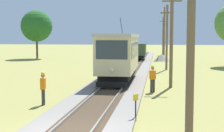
{
  "coord_description": "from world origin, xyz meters",
  "views": [
    {
      "loc": [
        3.02,
        -11.03,
        3.65
      ],
      "look_at": [
        -0.58,
        14.02,
        1.31
      ],
      "focal_mm": 51.61,
      "sensor_mm": 36.0,
      "label": 1
    }
  ],
  "objects_px": {
    "tree_right_near": "(37,26)",
    "track_worker": "(43,87)",
    "freight_car": "(138,51)",
    "gravel_pile": "(162,57)",
    "red_tram": "(119,55)",
    "utility_pole_near_tram": "(171,37)",
    "utility_pole_foreground": "(191,17)",
    "utility_pole_distant": "(163,35)",
    "utility_pole_far": "(164,33)",
    "utility_pole_mid": "(167,37)",
    "trackside_signal_marker": "(136,106)",
    "second_worker": "(153,77)"
  },
  "relations": [
    {
      "from": "freight_car",
      "to": "tree_right_near",
      "type": "height_order",
      "value": "tree_right_near"
    },
    {
      "from": "freight_car",
      "to": "gravel_pile",
      "type": "relative_size",
      "value": 1.97
    },
    {
      "from": "trackside_signal_marker",
      "to": "tree_right_near",
      "type": "xyz_separation_m",
      "value": [
        -18.87,
        37.16,
        4.67
      ]
    },
    {
      "from": "utility_pole_foreground",
      "to": "track_worker",
      "type": "relative_size",
      "value": 4.59
    },
    {
      "from": "red_tram",
      "to": "freight_car",
      "type": "relative_size",
      "value": 1.64
    },
    {
      "from": "track_worker",
      "to": "tree_right_near",
      "type": "relative_size",
      "value": 0.23
    },
    {
      "from": "second_worker",
      "to": "utility_pole_distant",
      "type": "bearing_deg",
      "value": -16.83
    },
    {
      "from": "red_tram",
      "to": "track_worker",
      "type": "distance_m",
      "value": 9.25
    },
    {
      "from": "utility_pole_distant",
      "to": "tree_right_near",
      "type": "xyz_separation_m",
      "value": [
        -20.71,
        -14.0,
        1.49
      ]
    },
    {
      "from": "gravel_pile",
      "to": "tree_right_near",
      "type": "distance_m",
      "value": 21.05
    },
    {
      "from": "utility_pole_mid",
      "to": "second_worker",
      "type": "bearing_deg",
      "value": -94.91
    },
    {
      "from": "utility_pole_mid",
      "to": "track_worker",
      "type": "xyz_separation_m",
      "value": [
        -6.94,
        -19.4,
        -2.64
      ]
    },
    {
      "from": "second_worker",
      "to": "track_worker",
      "type": "bearing_deg",
      "value": 114.97
    },
    {
      "from": "freight_car",
      "to": "utility_pole_foreground",
      "type": "bearing_deg",
      "value": -84.1
    },
    {
      "from": "second_worker",
      "to": "tree_right_near",
      "type": "bearing_deg",
      "value": 17.94
    },
    {
      "from": "utility_pole_mid",
      "to": "freight_car",
      "type": "bearing_deg",
      "value": 108.08
    },
    {
      "from": "gravel_pile",
      "to": "track_worker",
      "type": "distance_m",
      "value": 33.0
    },
    {
      "from": "utility_pole_foreground",
      "to": "utility_pole_far",
      "type": "distance_m",
      "value": 42.01
    },
    {
      "from": "utility_pole_near_tram",
      "to": "utility_pole_mid",
      "type": "height_order",
      "value": "utility_pole_mid"
    },
    {
      "from": "red_tram",
      "to": "utility_pole_near_tram",
      "type": "relative_size",
      "value": 1.23
    },
    {
      "from": "utility_pole_foreground",
      "to": "utility_pole_far",
      "type": "bearing_deg",
      "value": 90.0
    },
    {
      "from": "utility_pole_foreground",
      "to": "freight_car",
      "type": "bearing_deg",
      "value": 95.9
    },
    {
      "from": "freight_car",
      "to": "utility_pole_far",
      "type": "relative_size",
      "value": 0.63
    },
    {
      "from": "red_tram",
      "to": "trackside_signal_marker",
      "type": "height_order",
      "value": "red_tram"
    },
    {
      "from": "utility_pole_foreground",
      "to": "utility_pole_mid",
      "type": "bearing_deg",
      "value": 90.0
    },
    {
      "from": "utility_pole_far",
      "to": "track_worker",
      "type": "bearing_deg",
      "value": -101.11
    },
    {
      "from": "utility_pole_distant",
      "to": "utility_pole_far",
      "type": "bearing_deg",
      "value": -90.0
    },
    {
      "from": "gravel_pile",
      "to": "track_worker",
      "type": "relative_size",
      "value": 1.48
    },
    {
      "from": "red_tram",
      "to": "track_worker",
      "type": "height_order",
      "value": "red_tram"
    },
    {
      "from": "red_tram",
      "to": "freight_car",
      "type": "xyz_separation_m",
      "value": [
        -0.0,
        22.81,
        -0.64
      ]
    },
    {
      "from": "utility_pole_foreground",
      "to": "utility_pole_distant",
      "type": "xyz_separation_m",
      "value": [
        -0.0,
        55.29,
        -0.35
      ]
    },
    {
      "from": "trackside_signal_marker",
      "to": "gravel_pile",
      "type": "bearing_deg",
      "value": 87.53
    },
    {
      "from": "utility_pole_near_tram",
      "to": "track_worker",
      "type": "bearing_deg",
      "value": -134.61
    },
    {
      "from": "tree_right_near",
      "to": "track_worker",
      "type": "bearing_deg",
      "value": -68.29
    },
    {
      "from": "freight_car",
      "to": "utility_pole_far",
      "type": "bearing_deg",
      "value": 44.2
    },
    {
      "from": "utility_pole_mid",
      "to": "track_worker",
      "type": "bearing_deg",
      "value": -109.68
    },
    {
      "from": "red_tram",
      "to": "gravel_pile",
      "type": "bearing_deg",
      "value": 81.36
    },
    {
      "from": "red_tram",
      "to": "track_worker",
      "type": "xyz_separation_m",
      "value": [
        -3.0,
        -8.67,
        -1.21
      ]
    },
    {
      "from": "freight_car",
      "to": "gravel_pile",
      "type": "distance_m",
      "value": 3.84
    },
    {
      "from": "freight_car",
      "to": "utility_pole_foreground",
      "type": "height_order",
      "value": "utility_pole_foreground"
    },
    {
      "from": "freight_car",
      "to": "tree_right_near",
      "type": "bearing_deg",
      "value": 169.45
    },
    {
      "from": "utility_pole_near_tram",
      "to": "utility_pole_far",
      "type": "distance_m",
      "value": 28.29
    },
    {
      "from": "tree_right_near",
      "to": "utility_pole_distant",
      "type": "bearing_deg",
      "value": 34.06
    },
    {
      "from": "freight_car",
      "to": "trackside_signal_marker",
      "type": "bearing_deg",
      "value": -86.48
    },
    {
      "from": "track_worker",
      "to": "utility_pole_foreground",
      "type": "bearing_deg",
      "value": 128.13
    },
    {
      "from": "utility_pole_near_tram",
      "to": "tree_right_near",
      "type": "height_order",
      "value": "tree_right_near"
    },
    {
      "from": "freight_car",
      "to": "utility_pole_foreground",
      "type": "xyz_separation_m",
      "value": [
        3.94,
        -38.17,
        2.63
      ]
    },
    {
      "from": "utility_pole_near_tram",
      "to": "gravel_pile",
      "type": "bearing_deg",
      "value": 90.78
    },
    {
      "from": "utility_pole_mid",
      "to": "gravel_pile",
      "type": "bearing_deg",
      "value": 91.53
    },
    {
      "from": "red_tram",
      "to": "gravel_pile",
      "type": "relative_size",
      "value": 3.23
    }
  ]
}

